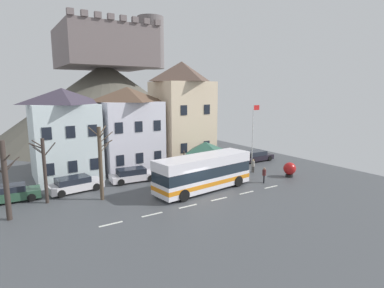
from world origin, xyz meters
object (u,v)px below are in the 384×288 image
transit_bus (204,173)px  bus_shelter (205,147)px  townhouse_00 (65,134)px  bare_tree_00 (6,180)px  pedestrian_00 (264,174)px  flagpole (253,131)px  bare_tree_02 (101,162)px  townhouse_01 (128,129)px  pedestrian_01 (253,164)px  public_bench (178,169)px  pedestrian_02 (235,169)px  hilltop_castle (107,97)px  parked_car_00 (75,184)px  parked_car_02 (222,163)px  parked_car_04 (133,175)px  townhouse_02 (182,113)px  bare_tree_01 (44,169)px  parked_car_03 (10,193)px  harbour_buoy (290,169)px  parked_car_01 (256,156)px

transit_bus → bus_shelter: 5.55m
townhouse_00 → bare_tree_00: size_ratio=1.63×
transit_bus → pedestrian_00: size_ratio=6.35×
flagpole → bare_tree_02: (-18.24, -1.94, -1.01)m
townhouse_01 → pedestrian_01: (10.77, -8.52, -3.71)m
public_bench → pedestrian_02: bearing=-48.8°
townhouse_01 → hilltop_castle: bearing=78.1°
hilltop_castle → parked_car_00: (-11.80, -28.07, -6.92)m
parked_car_02 → pedestrian_00: 6.68m
bare_tree_00 → transit_bus: bearing=-6.9°
parked_car_04 → flagpole: (14.24, -1.53, 3.50)m
pedestrian_00 → transit_bus: bearing=167.7°
parked_car_00 → parked_car_04: 5.41m
bus_shelter → bare_tree_00: bearing=-172.0°
pedestrian_02 → bare_tree_00: bearing=179.6°
townhouse_02 → parked_car_02: (2.07, -5.37, -5.48)m
bare_tree_01 → bare_tree_02: bearing=-21.7°
parked_car_04 → bare_tree_00: size_ratio=0.82×
bare_tree_02 → parked_car_03: bearing=150.8°
townhouse_02 → pedestrian_02: (0.84, -9.06, -5.23)m
hilltop_castle → bare_tree_00: (-16.94, -31.98, -4.77)m
townhouse_01 → harbour_buoy: bearing=-43.1°
bus_shelter → parked_car_01: bearing=10.6°
pedestrian_02 → bare_tree_01: size_ratio=0.29×
bus_shelter → parked_car_01: bus_shelter is taller
townhouse_02 → pedestrian_00: size_ratio=8.10×
townhouse_00 → public_bench: bearing=-23.5°
pedestrian_01 → bare_tree_02: bearing=179.1°
parked_car_00 → pedestrian_00: 17.36m
townhouse_01 → townhouse_02: size_ratio=0.75×
parked_car_01 → pedestrian_00: pedestrian_00 is taller
parked_car_04 → bare_tree_01: 8.41m
transit_bus → harbour_buoy: bearing=-13.6°
transit_bus → pedestrian_00: bearing=-18.9°
pedestrian_00 → pedestrian_02: (-1.13, 2.98, -0.04)m
parked_car_04 → pedestrian_00: bearing=-29.8°
townhouse_02 → harbour_buoy: townhouse_02 is taller
bare_tree_01 → transit_bus: bearing=-17.7°
hilltop_castle → flagpole: size_ratio=5.36×
parked_car_02 → pedestrian_00: size_ratio=3.03×
parked_car_01 → parked_car_03: parked_car_03 is taller
pedestrian_02 → bare_tree_00: 19.97m
parked_car_02 → hilltop_castle: bearing=106.4°
parked_car_03 → bare_tree_00: size_ratio=0.79×
harbour_buoy → bare_tree_02: bearing=168.8°
pedestrian_00 → harbour_buoy: bearing=1.7°
hilltop_castle → transit_bus: hilltop_castle is taller
pedestrian_00 → bare_tree_02: bearing=165.7°
hilltop_castle → pedestrian_01: 32.90m
bus_shelter → parked_car_04: bearing=168.7°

